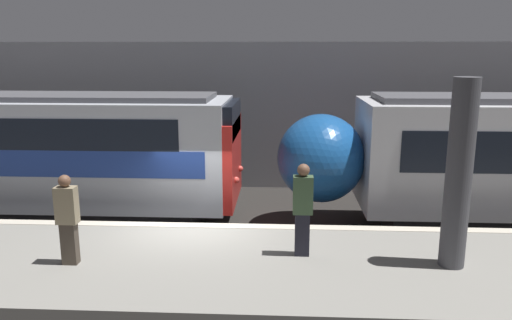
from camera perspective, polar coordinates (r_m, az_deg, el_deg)
ground_plane at (r=12.08m, az=-6.81°, el=-11.84°), size 120.00×120.00×0.00m
platform at (r=10.09m, az=-8.84°, el=-13.78°), size 40.00×4.00×1.05m
station_rear_barrier at (r=18.04m, az=-3.32°, el=5.01°), size 50.00×0.15×5.23m
support_pillar_near at (r=9.62m, az=22.17°, el=-1.59°), size 0.46×0.46×3.46m
person_waiting at (r=9.62m, az=5.36°, el=-5.37°), size 0.38×0.24×1.82m
person_walking at (r=9.85m, az=-20.73°, el=-6.15°), size 0.38×0.24×1.71m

